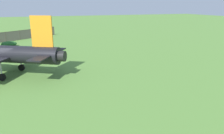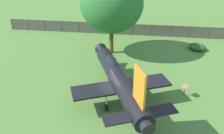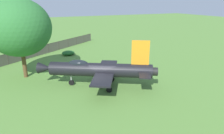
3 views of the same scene
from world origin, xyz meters
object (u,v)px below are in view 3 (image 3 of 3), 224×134
at_px(shrub_near_fence, 68,53).
at_px(info_plaque, 114,64).
at_px(shade_tree, 19,28).
at_px(display_jet, 97,69).

xyz_separation_m(shrub_near_fence, info_plaque, (10.21, 3.89, 0.47)).
distance_m(shade_tree, shrub_near_fence, 12.11).
height_order(shrub_near_fence, info_plaque, info_plaque).
height_order(display_jet, info_plaque, display_jet).
bearing_deg(info_plaque, display_jet, -43.78).
distance_m(display_jet, shrub_near_fence, 14.47).
bearing_deg(shade_tree, shrub_near_fence, 138.71).
bearing_deg(shrub_near_fence, info_plaque, 20.87).
height_order(shade_tree, shrub_near_fence, shade_tree).
bearing_deg(display_jet, info_plaque, -103.63).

